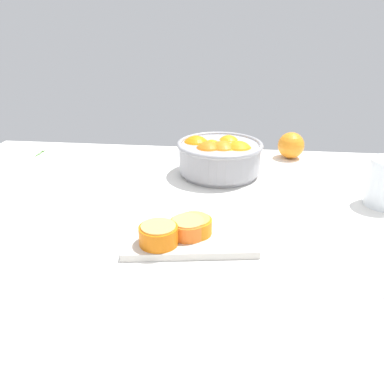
# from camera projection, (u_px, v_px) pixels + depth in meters

# --- Properties ---
(ground_plane) EXTENTS (1.48, 0.97, 0.03)m
(ground_plane) POSITION_uv_depth(u_px,v_px,m) (203.00, 220.00, 0.89)
(ground_plane) COLOR white
(fruit_bowl) EXTENTS (0.23, 0.23, 0.10)m
(fruit_bowl) POSITION_uv_depth(u_px,v_px,m) (220.00, 156.00, 1.09)
(fruit_bowl) COLOR #99999E
(fruit_bowl) RESTS_ON ground_plane
(cutting_board) EXTENTS (0.27, 0.18, 0.01)m
(cutting_board) POSITION_uv_depth(u_px,v_px,m) (190.00, 238.00, 0.78)
(cutting_board) COLOR beige
(cutting_board) RESTS_ON ground_plane
(orange_half_0) EXTENTS (0.07, 0.07, 0.03)m
(orange_half_0) POSITION_uv_depth(u_px,v_px,m) (194.00, 226.00, 0.77)
(orange_half_0) COLOR orange
(orange_half_0) RESTS_ON cutting_board
(orange_half_1) EXTENTS (0.07, 0.07, 0.04)m
(orange_half_1) POSITION_uv_depth(u_px,v_px,m) (159.00, 235.00, 0.74)
(orange_half_1) COLOR orange
(orange_half_1) RESTS_ON cutting_board
(orange_half_2) EXTENTS (0.07, 0.07, 0.03)m
(orange_half_2) POSITION_uv_depth(u_px,v_px,m) (188.00, 228.00, 0.77)
(orange_half_2) COLOR orange
(orange_half_2) RESTS_ON cutting_board
(loose_orange_1) EXTENTS (0.08, 0.08, 0.08)m
(loose_orange_1) POSITION_uv_depth(u_px,v_px,m) (291.00, 145.00, 1.22)
(loose_orange_1) COLOR orange
(loose_orange_1) RESTS_ON ground_plane
(herb_sprig_0) EXTENTS (0.01, 0.07, 0.01)m
(herb_sprig_0) POSITION_uv_depth(u_px,v_px,m) (40.00, 153.00, 1.27)
(herb_sprig_0) COLOR #44782E
(herb_sprig_0) RESTS_ON ground_plane
(herb_sprig_1) EXTENTS (0.01, 0.07, 0.01)m
(herb_sprig_1) POSITION_uv_depth(u_px,v_px,m) (184.00, 154.00, 1.26)
(herb_sprig_1) COLOR #448739
(herb_sprig_1) RESTS_ON ground_plane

